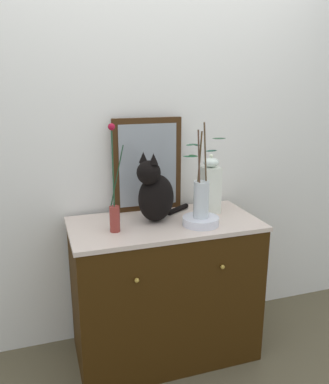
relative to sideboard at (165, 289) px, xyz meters
name	(u,v)px	position (x,y,z in m)	size (l,w,h in m)	color
ground_plane	(164,350)	(0.00, 0.00, -0.44)	(6.00, 6.00, 0.00)	brown
wall_back	(147,140)	(0.00, 0.35, 0.86)	(4.40, 0.08, 2.60)	white
sideboard	(165,289)	(0.00, 0.00, 0.00)	(1.09, 0.57, 0.87)	#351E07
mirror_leaning	(148,165)	(-0.03, 0.25, 0.72)	(0.43, 0.03, 0.58)	#39210D
cat_sitting	(155,193)	(-0.05, 0.03, 0.60)	(0.41, 0.32, 0.41)	black
vase_slim_green	(114,208)	(-0.30, -0.06, 0.57)	(0.09, 0.06, 0.58)	maroon
bowl_porcelain	(201,221)	(0.18, -0.11, 0.46)	(0.21, 0.21, 0.05)	white
vase_glass_clear	(201,195)	(0.18, -0.11, 0.61)	(0.22, 0.17, 0.54)	silver
jar_lidded_porcelain	(210,186)	(0.32, 0.09, 0.60)	(0.11, 0.11, 0.37)	white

